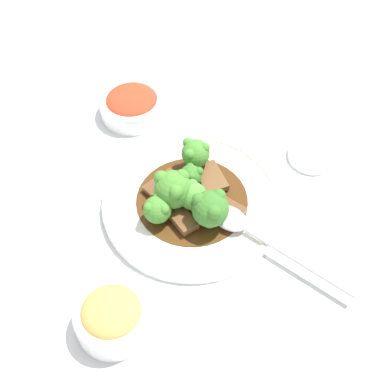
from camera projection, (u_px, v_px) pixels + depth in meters
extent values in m
plane|color=silver|center=(192.00, 206.00, 0.81)|extent=(4.00, 4.00, 0.00)
cylinder|color=white|center=(192.00, 203.00, 0.81)|extent=(0.27, 0.27, 0.01)
torus|color=white|center=(192.00, 200.00, 0.80)|extent=(0.27, 0.27, 0.01)
cylinder|color=#4C2D14|center=(192.00, 200.00, 0.80)|extent=(0.17, 0.17, 0.00)
cube|color=brown|center=(210.00, 178.00, 0.82)|extent=(0.05, 0.07, 0.01)
cube|color=brown|center=(161.00, 183.00, 0.81)|extent=(0.06, 0.05, 0.01)
cube|color=brown|center=(182.00, 219.00, 0.77)|extent=(0.05, 0.05, 0.01)
cube|color=brown|center=(230.00, 208.00, 0.78)|extent=(0.05, 0.05, 0.01)
cylinder|color=#8EB756|center=(195.00, 164.00, 0.83)|extent=(0.01, 0.01, 0.02)
sphere|color=#427F2D|center=(196.00, 153.00, 0.81)|extent=(0.04, 0.04, 0.04)
sphere|color=#427F2D|center=(205.00, 148.00, 0.80)|extent=(0.02, 0.02, 0.02)
sphere|color=#427F2D|center=(190.00, 143.00, 0.81)|extent=(0.02, 0.02, 0.02)
sphere|color=#427F2D|center=(192.00, 154.00, 0.79)|extent=(0.02, 0.02, 0.02)
cylinder|color=#7FA84C|center=(210.00, 220.00, 0.76)|extent=(0.02, 0.02, 0.02)
sphere|color=#387028|center=(210.00, 209.00, 0.74)|extent=(0.05, 0.05, 0.05)
sphere|color=#387028|center=(219.00, 196.00, 0.74)|extent=(0.02, 0.02, 0.02)
sphere|color=#387028|center=(199.00, 200.00, 0.73)|extent=(0.02, 0.02, 0.02)
sphere|color=#387028|center=(214.00, 212.00, 0.72)|extent=(0.02, 0.02, 0.02)
cylinder|color=#7FA84C|center=(193.00, 205.00, 0.78)|extent=(0.01, 0.01, 0.01)
sphere|color=#4C8E38|center=(193.00, 196.00, 0.76)|extent=(0.04, 0.04, 0.04)
sphere|color=#4C8E38|center=(193.00, 184.00, 0.76)|extent=(0.02, 0.02, 0.02)
sphere|color=#4C8E38|center=(184.00, 194.00, 0.75)|extent=(0.02, 0.02, 0.02)
sphere|color=#4C8E38|center=(200.00, 195.00, 0.75)|extent=(0.02, 0.02, 0.02)
cylinder|color=#7FA84C|center=(192.00, 183.00, 0.81)|extent=(0.01, 0.01, 0.01)
sphere|color=#387028|center=(192.00, 176.00, 0.80)|extent=(0.03, 0.03, 0.03)
sphere|color=#387028|center=(188.00, 167.00, 0.79)|extent=(0.01, 0.01, 0.01)
sphere|color=#387028|center=(189.00, 177.00, 0.78)|extent=(0.01, 0.01, 0.01)
sphere|color=#387028|center=(199.00, 171.00, 0.79)|extent=(0.01, 0.01, 0.01)
cylinder|color=#8EB756|center=(174.00, 201.00, 0.78)|extent=(0.02, 0.02, 0.02)
sphere|color=#427F2D|center=(173.00, 189.00, 0.76)|extent=(0.06, 0.06, 0.06)
sphere|color=#427F2D|center=(161.00, 180.00, 0.75)|extent=(0.02, 0.02, 0.02)
sphere|color=#427F2D|center=(176.00, 192.00, 0.74)|extent=(0.02, 0.02, 0.02)
sphere|color=#427F2D|center=(182.00, 176.00, 0.76)|extent=(0.02, 0.02, 0.02)
cylinder|color=#7FA84C|center=(158.00, 218.00, 0.77)|extent=(0.01, 0.01, 0.01)
sphere|color=#427F2D|center=(157.00, 210.00, 0.76)|extent=(0.04, 0.04, 0.04)
sphere|color=#427F2D|center=(149.00, 208.00, 0.74)|extent=(0.02, 0.02, 0.02)
sphere|color=#427F2D|center=(164.00, 209.00, 0.74)|extent=(0.02, 0.02, 0.02)
sphere|color=#427F2D|center=(158.00, 198.00, 0.75)|extent=(0.02, 0.02, 0.02)
ellipsoid|color=#B7B7BC|center=(229.00, 218.00, 0.77)|extent=(0.07, 0.07, 0.01)
cylinder|color=#B7B7BC|center=(298.00, 262.00, 0.73)|extent=(0.13, 0.12, 0.01)
cylinder|color=white|center=(133.00, 113.00, 0.94)|extent=(0.06, 0.06, 0.01)
cylinder|color=white|center=(132.00, 107.00, 0.93)|extent=(0.11, 0.11, 0.03)
torus|color=white|center=(131.00, 101.00, 0.92)|extent=(0.11, 0.11, 0.01)
ellipsoid|color=red|center=(131.00, 100.00, 0.91)|extent=(0.09, 0.09, 0.02)
cylinder|color=white|center=(114.00, 325.00, 0.69)|extent=(0.05, 0.05, 0.01)
cylinder|color=white|center=(113.00, 320.00, 0.68)|extent=(0.10, 0.10, 0.04)
torus|color=white|center=(111.00, 313.00, 0.66)|extent=(0.10, 0.10, 0.01)
ellipsoid|color=tan|center=(111.00, 312.00, 0.66)|extent=(0.08, 0.08, 0.03)
cylinder|color=white|center=(312.00, 156.00, 0.87)|extent=(0.08, 0.08, 0.01)
torus|color=white|center=(312.00, 154.00, 0.87)|extent=(0.08, 0.08, 0.01)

